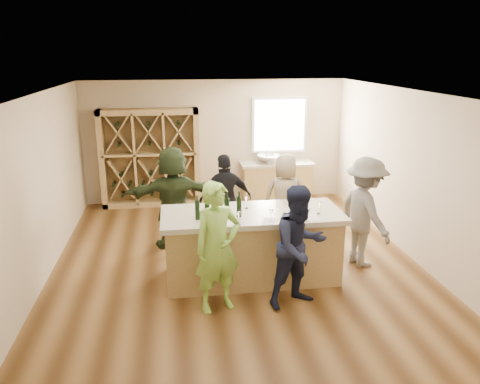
{
  "coord_description": "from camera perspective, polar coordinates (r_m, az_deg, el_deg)",
  "views": [
    {
      "loc": [
        -0.97,
        -7.2,
        3.41
      ],
      "look_at": [
        0.1,
        0.2,
        1.15
      ],
      "focal_mm": 35.0,
      "sensor_mm": 36.0,
      "label": 1
    }
  ],
  "objects": [
    {
      "name": "person_far_right",
      "position": [
        8.58,
        5.56,
        -0.77
      ],
      "size": [
        0.89,
        0.67,
        1.66
      ],
      "primitive_type": "imported",
      "rotation": [
        0.0,
        0.0,
        2.95
      ],
      "color": "gray",
      "rests_on": "floor"
    },
    {
      "name": "person_far_left",
      "position": [
        8.38,
        -8.13,
        -0.61
      ],
      "size": [
        1.74,
        0.69,
        1.85
      ],
      "primitive_type": "imported",
      "rotation": [
        0.0,
        0.0,
        3.18
      ],
      "color": "#263319",
      "rests_on": "floor"
    },
    {
      "name": "floor",
      "position": [
        8.04,
        -0.51,
        -8.65
      ],
      "size": [
        6.0,
        7.0,
        0.1
      ],
      "primitive_type": "cube",
      "color": "brown",
      "rests_on": "ground"
    },
    {
      "name": "window_frame",
      "position": [
        11.07,
        4.81,
        8.14
      ],
      "size": [
        1.3,
        0.06,
        1.3
      ],
      "primitive_type": "cube",
      "color": "white",
      "rests_on": "wall_back"
    },
    {
      "name": "wine_bottle_d",
      "position": [
        6.75,
        -1.61,
        -2.01
      ],
      "size": [
        0.1,
        0.1,
        0.3
      ],
      "primitive_type": "cylinder",
      "rotation": [
        0.0,
        0.0,
        -0.4
      ],
      "color": "black",
      "rests_on": "tasting_counter_top"
    },
    {
      "name": "tasting_menu_c",
      "position": [
        6.91,
        8.54,
        -3.07
      ],
      "size": [
        0.27,
        0.34,
        0.0
      ],
      "primitive_type": "cube",
      "rotation": [
        0.0,
        0.0,
        0.14
      ],
      "color": "white",
      "rests_on": "tasting_counter_top"
    },
    {
      "name": "person_server",
      "position": [
        7.83,
        14.96,
        -2.41
      ],
      "size": [
        0.8,
        1.27,
        1.82
      ],
      "primitive_type": "imported",
      "rotation": [
        0.0,
        0.0,
        1.8
      ],
      "color": "slate",
      "rests_on": "floor"
    },
    {
      "name": "wine_glass_e",
      "position": [
        7.05,
        9.6,
        -1.94
      ],
      "size": [
        0.07,
        0.07,
        0.18
      ],
      "primitive_type": "cone",
      "rotation": [
        0.0,
        0.0,
        -0.08
      ],
      "color": "white",
      "rests_on": "tasting_counter_top"
    },
    {
      "name": "back_counter_top",
      "position": [
        10.96,
        4.5,
        3.47
      ],
      "size": [
        1.7,
        0.62,
        0.06
      ],
      "primitive_type": "cube",
      "color": "#B9AF98",
      "rests_on": "back_counter_base"
    },
    {
      "name": "sink",
      "position": [
        10.89,
        3.49,
        4.07
      ],
      "size": [
        0.54,
        0.54,
        0.19
      ],
      "primitive_type": "imported",
      "color": "silver",
      "rests_on": "back_counter_top"
    },
    {
      "name": "wine_bottle_b",
      "position": [
        6.73,
        -4.02,
        -2.15
      ],
      "size": [
        0.08,
        0.08,
        0.29
      ],
      "primitive_type": "cylinder",
      "rotation": [
        0.0,
        0.0,
        0.17
      ],
      "color": "black",
      "rests_on": "tasting_counter_top"
    },
    {
      "name": "wine_bottle_e",
      "position": [
        6.83,
        -0.11,
        -1.8
      ],
      "size": [
        0.07,
        0.07,
        0.3
      ],
      "primitive_type": "cylinder",
      "rotation": [
        0.0,
        0.0,
        0.02
      ],
      "color": "black",
      "rests_on": "tasting_counter_top"
    },
    {
      "name": "wall_left",
      "position": [
        7.76,
        -23.47,
        0.39
      ],
      "size": [
        0.1,
        7.0,
        2.8
      ],
      "primitive_type": "cube",
      "color": "#CAB392",
      "rests_on": "ground"
    },
    {
      "name": "back_counter_base",
      "position": [
        11.07,
        4.45,
        1.15
      ],
      "size": [
        1.6,
        0.58,
        0.86
      ],
      "primitive_type": "cube",
      "color": "tan",
      "rests_on": "floor"
    },
    {
      "name": "person_near_right",
      "position": [
        6.44,
        7.28,
        -6.64
      ],
      "size": [
        0.94,
        0.72,
        1.72
      ],
      "primitive_type": "imported",
      "rotation": [
        0.0,
        0.0,
        0.35
      ],
      "color": "#191E38",
      "rests_on": "floor"
    },
    {
      "name": "wine_glass_c",
      "position": [
        6.71,
        8.26,
        -2.76
      ],
      "size": [
        0.08,
        0.08,
        0.2
      ],
      "primitive_type": "cone",
      "rotation": [
        0.0,
        0.0,
        -0.05
      ],
      "color": "white",
      "rests_on": "tasting_counter_top"
    },
    {
      "name": "wine_glass_b",
      "position": [
        6.65,
        3.8,
        -2.88
      ],
      "size": [
        0.07,
        0.07,
        0.18
      ],
      "primitive_type": "cone",
      "rotation": [
        0.0,
        0.0,
        0.08
      ],
      "color": "white",
      "rests_on": "tasting_counter_top"
    },
    {
      "name": "person_near_left",
      "position": [
        6.26,
        -2.75,
        -6.77
      ],
      "size": [
        0.78,
        0.68,
        1.81
      ],
      "primitive_type": "imported",
      "rotation": [
        0.0,
        0.0,
        0.35
      ],
      "color": "#8CC64C",
      "rests_on": "floor"
    },
    {
      "name": "wine_bottle_c",
      "position": [
        6.82,
        -2.5,
        -1.85
      ],
      "size": [
        0.1,
        0.1,
        0.29
      ],
      "primitive_type": "cylinder",
      "rotation": [
        0.0,
        0.0,
        0.43
      ],
      "color": "black",
      "rests_on": "tasting_counter_top"
    },
    {
      "name": "window_pane",
      "position": [
        11.04,
        4.85,
        8.11
      ],
      "size": [
        1.18,
        0.01,
        1.18
      ],
      "primitive_type": "cube",
      "color": "white",
      "rests_on": "wall_back"
    },
    {
      "name": "wine_bottle_a",
      "position": [
        6.73,
        -5.22,
        -2.24
      ],
      "size": [
        0.08,
        0.08,
        0.28
      ],
      "primitive_type": "cylinder",
      "rotation": [
        0.0,
        0.0,
        0.23
      ],
      "color": "black",
      "rests_on": "tasting_counter_top"
    },
    {
      "name": "wall_right",
      "position": [
        8.48,
        20.35,
        2.05
      ],
      "size": [
        0.1,
        7.0,
        2.8
      ],
      "primitive_type": "cube",
      "color": "#CAB392",
      "rests_on": "ground"
    },
    {
      "name": "tasting_menu_a",
      "position": [
        6.65,
        -1.35,
        -3.68
      ],
      "size": [
        0.22,
        0.28,
        0.0
      ],
      "primitive_type": "cube",
      "rotation": [
        0.0,
        0.0,
        0.06
      ],
      "color": "white",
      "rests_on": "tasting_counter_top"
    },
    {
      "name": "wine_glass_d",
      "position": [
        6.99,
        5.49,
        -1.91
      ],
      "size": [
        0.09,
        0.09,
        0.19
      ],
      "primitive_type": "cone",
      "rotation": [
        0.0,
        0.0,
        -0.35
      ],
      "color": "white",
      "rests_on": "tasting_counter_top"
    },
    {
      "name": "tasting_counter_base",
      "position": [
        7.26,
        1.43,
        -6.82
      ],
      "size": [
        2.6,
        1.0,
        1.0
      ],
      "primitive_type": "cube",
      "color": "tan",
      "rests_on": "floor"
    },
    {
      "name": "tasting_menu_b",
      "position": [
        6.7,
        3.69,
        -3.55
      ],
      "size": [
        0.3,
        0.34,
        0.0
      ],
      "primitive_type": "cube",
      "rotation": [
        0.0,
        0.0,
        -0.37
      ],
      "color": "white",
      "rests_on": "tasting_counter_top"
    },
    {
      "name": "tasting_counter_top",
      "position": [
        7.06,
        1.46,
        -2.8
      ],
      "size": [
        2.72,
        1.12,
        0.08
      ],
      "primitive_type": "cube",
      "color": "#B9AF98",
      "rests_on": "tasting_counter_base"
    },
    {
      "name": "ceiling",
      "position": [
        7.28,
        -0.57,
        12.42
      ],
      "size": [
        6.0,
        7.0,
        0.1
      ],
      "primitive_type": "cube",
      "color": "white",
      "rests_on": "ground"
    },
    {
      "name": "wine_glass_a",
      "position": [
        6.51,
        -0.14,
        -3.24
      ],
      "size": [
        0.09,
        0.09,
        0.19
      ],
      "primitive_type": "cone",
      "rotation": [
        0.0,
        0.0,
        0.21
      ],
      "color": "white",
      "rests_on": "tasting_counter_top"
    },
    {
      "name": "wall_front",
      "position": [
        4.27,
        5.97,
        -11.29
      ],
      "size": [
        6.0,
        0.1,
        2.8
      ],
      "primitive_type": "cube",
      "color": "#CAB392",
      "rests_on": "ground"
    },
    {
      "name": "wine_glass_f",
      "position": [
        7.19,
        0.81,
        -1.32
      ],
      "size": [
        0.07,
        0.07,
        0.18
      ],
      "primitive_type": "cone",
      "color": "white",
      "rests_on": "tasting_counter_top"
    },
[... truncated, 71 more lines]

